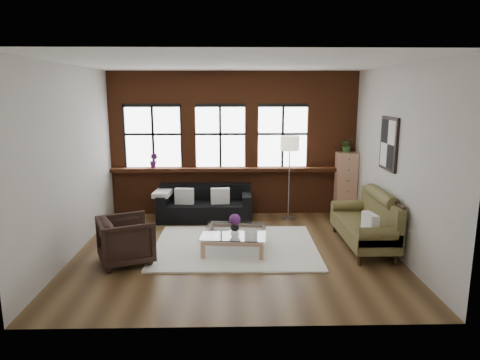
{
  "coord_description": "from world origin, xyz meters",
  "views": [
    {
      "loc": [
        -0.08,
        -7.14,
        2.74
      ],
      "look_at": [
        0.1,
        0.6,
        1.15
      ],
      "focal_mm": 32.0,
      "sensor_mm": 36.0,
      "label": 1
    }
  ],
  "objects_px": {
    "dark_sofa": "(205,203)",
    "armchair": "(126,240)",
    "vase": "(235,226)",
    "vintage_settee": "(363,219)",
    "drawer_chest": "(345,184)",
    "coffee_table": "(235,240)",
    "floor_lamp": "(289,175)"
  },
  "relations": [
    {
      "from": "vase",
      "to": "vintage_settee",
      "type": "bearing_deg",
      "value": 2.71
    },
    {
      "from": "armchair",
      "to": "drawer_chest",
      "type": "bearing_deg",
      "value": -80.95
    },
    {
      "from": "dark_sofa",
      "to": "vintage_settee",
      "type": "bearing_deg",
      "value": -30.79
    },
    {
      "from": "coffee_table",
      "to": "drawer_chest",
      "type": "xyz_separation_m",
      "value": [
        2.52,
        2.2,
        0.54
      ]
    },
    {
      "from": "coffee_table",
      "to": "drawer_chest",
      "type": "height_order",
      "value": "drawer_chest"
    },
    {
      "from": "coffee_table",
      "to": "drawer_chest",
      "type": "bearing_deg",
      "value": 41.14
    },
    {
      "from": "armchair",
      "to": "floor_lamp",
      "type": "xyz_separation_m",
      "value": [
        2.97,
        2.4,
        0.61
      ]
    },
    {
      "from": "dark_sofa",
      "to": "drawer_chest",
      "type": "height_order",
      "value": "drawer_chest"
    },
    {
      "from": "armchair",
      "to": "drawer_chest",
      "type": "distance_m",
      "value": 5.1
    },
    {
      "from": "vintage_settee",
      "to": "coffee_table",
      "type": "xyz_separation_m",
      "value": [
        -2.3,
        -0.11,
        -0.34
      ]
    },
    {
      "from": "coffee_table",
      "to": "dark_sofa",
      "type": "bearing_deg",
      "value": 108.79
    },
    {
      "from": "coffee_table",
      "to": "vase",
      "type": "height_order",
      "value": "vase"
    },
    {
      "from": "vintage_settee",
      "to": "coffee_table",
      "type": "height_order",
      "value": "vintage_settee"
    },
    {
      "from": "dark_sofa",
      "to": "coffee_table",
      "type": "relative_size",
      "value": 1.85
    },
    {
      "from": "coffee_table",
      "to": "floor_lamp",
      "type": "relative_size",
      "value": 0.55
    },
    {
      "from": "armchair",
      "to": "coffee_table",
      "type": "relative_size",
      "value": 0.77
    },
    {
      "from": "dark_sofa",
      "to": "vase",
      "type": "xyz_separation_m",
      "value": [
        0.63,
        -1.86,
        0.07
      ]
    },
    {
      "from": "coffee_table",
      "to": "vintage_settee",
      "type": "bearing_deg",
      "value": 2.71
    },
    {
      "from": "vintage_settee",
      "to": "armchair",
      "type": "xyz_separation_m",
      "value": [
        -4.08,
        -0.64,
        -0.13
      ]
    },
    {
      "from": "dark_sofa",
      "to": "vintage_settee",
      "type": "distance_m",
      "value": 3.42
    },
    {
      "from": "coffee_table",
      "to": "vase",
      "type": "bearing_deg",
      "value": 20.56
    },
    {
      "from": "dark_sofa",
      "to": "vase",
      "type": "distance_m",
      "value": 1.96
    },
    {
      "from": "dark_sofa",
      "to": "coffee_table",
      "type": "xyz_separation_m",
      "value": [
        0.63,
        -1.86,
        -0.19
      ]
    },
    {
      "from": "floor_lamp",
      "to": "coffee_table",
      "type": "bearing_deg",
      "value": -122.59
    },
    {
      "from": "armchair",
      "to": "drawer_chest",
      "type": "height_order",
      "value": "drawer_chest"
    },
    {
      "from": "armchair",
      "to": "coffee_table",
      "type": "distance_m",
      "value": 1.87
    },
    {
      "from": "dark_sofa",
      "to": "armchair",
      "type": "xyz_separation_m",
      "value": [
        -1.14,
        -2.39,
        0.02
      ]
    },
    {
      "from": "dark_sofa",
      "to": "armchair",
      "type": "relative_size",
      "value": 2.41
    },
    {
      "from": "drawer_chest",
      "to": "floor_lamp",
      "type": "distance_m",
      "value": 1.39
    },
    {
      "from": "vintage_settee",
      "to": "armchair",
      "type": "relative_size",
      "value": 2.29
    },
    {
      "from": "dark_sofa",
      "to": "armchair",
      "type": "height_order",
      "value": "armchair"
    },
    {
      "from": "vintage_settee",
      "to": "armchair",
      "type": "height_order",
      "value": "vintage_settee"
    }
  ]
}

